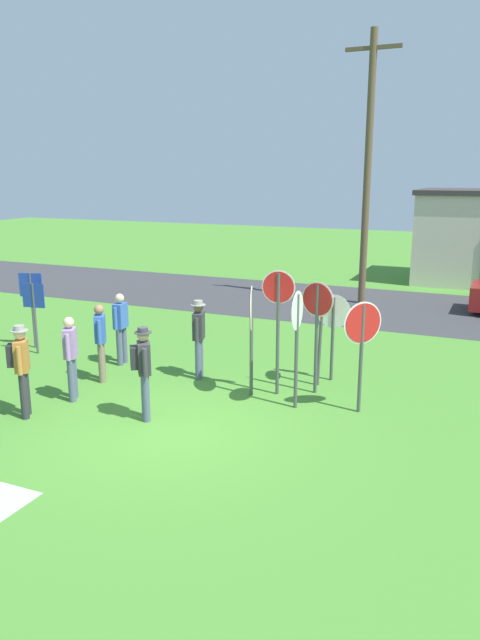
# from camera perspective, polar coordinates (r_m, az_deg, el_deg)

# --- Properties ---
(ground_plane) EXTENTS (80.00, 80.00, 0.00)m
(ground_plane) POSITION_cam_1_polar(r_m,az_deg,el_deg) (10.79, -7.06, -10.31)
(ground_plane) COLOR #47842D
(street_asphalt) EXTENTS (60.00, 6.40, 0.01)m
(street_asphalt) POSITION_cam_1_polar(r_m,az_deg,el_deg) (21.12, 9.21, 1.59)
(street_asphalt) COLOR #38383A
(street_asphalt) RESTS_ON ground
(utility_pole) EXTENTS (1.80, 0.24, 8.84)m
(utility_pole) POSITION_cam_1_polar(r_m,az_deg,el_deg) (20.88, 12.03, 14.06)
(utility_pole) COLOR brown
(utility_pole) RESTS_ON ground
(stop_sign_nearest) EXTENTS (0.69, 0.18, 2.31)m
(stop_sign_nearest) POSITION_cam_1_polar(r_m,az_deg,el_deg) (12.06, 7.31, 0.12)
(stop_sign_nearest) COLOR #474C4C
(stop_sign_nearest) RESTS_ON ground
(stop_sign_rear_left) EXTENTS (0.07, 0.74, 2.28)m
(stop_sign_rear_left) POSITION_cam_1_polar(r_m,az_deg,el_deg) (11.24, 5.41, -0.88)
(stop_sign_rear_left) COLOR #474C4C
(stop_sign_rear_left) RESTS_ON ground
(stop_sign_leaning_right) EXTENTS (0.56, 0.58, 2.13)m
(stop_sign_leaning_right) POSITION_cam_1_polar(r_m,az_deg,el_deg) (11.23, 11.51, -1.64)
(stop_sign_leaning_right) COLOR #474C4C
(stop_sign_leaning_right) RESTS_ON ground
(stop_sign_center_cluster) EXTENTS (0.17, 0.61, 2.03)m
(stop_sign_center_cluster) POSITION_cam_1_polar(r_m,az_deg,el_deg) (12.57, 7.67, -0.32)
(stop_sign_center_cluster) COLOR #474C4C
(stop_sign_center_cluster) RESTS_ON ground
(stop_sign_far_back) EXTENTS (0.66, 0.14, 2.55)m
(stop_sign_far_back) POSITION_cam_1_polar(r_m,az_deg,el_deg) (11.88, 3.63, 0.71)
(stop_sign_far_back) COLOR #474C4C
(stop_sign_far_back) RESTS_ON ground
(stop_sign_rear_right) EXTENTS (0.31, 0.83, 2.25)m
(stop_sign_rear_right) POSITION_cam_1_polar(r_m,az_deg,el_deg) (11.83, 1.08, -0.08)
(stop_sign_rear_right) COLOR #474C4C
(stop_sign_rear_right) RESTS_ON ground
(stop_sign_tallest) EXTENTS (0.73, 0.08, 1.90)m
(stop_sign_tallest) POSITION_cam_1_polar(r_m,az_deg,el_deg) (12.95, 8.83, -0.26)
(stop_sign_tallest) COLOR #474C4C
(stop_sign_tallest) RESTS_ON ground
(person_holding_notes) EXTENTS (0.26, 0.57, 1.69)m
(person_holding_notes) POSITION_cam_1_polar(r_m,az_deg,el_deg) (14.26, -11.24, -0.45)
(person_holding_notes) COLOR #4C5670
(person_holding_notes) RESTS_ON ground
(person_on_left) EXTENTS (0.38, 0.49, 1.69)m
(person_on_left) POSITION_cam_1_polar(r_m,az_deg,el_deg) (13.18, -13.09, -1.72)
(person_on_left) COLOR #7A6B56
(person_on_left) RESTS_ON ground
(person_in_dark_shirt) EXTENTS (0.36, 0.51, 1.69)m
(person_in_dark_shirt) POSITION_cam_1_polar(r_m,az_deg,el_deg) (12.21, -15.76, -3.10)
(person_in_dark_shirt) COLOR #4C5670
(person_in_dark_shirt) RESTS_ON ground
(person_with_sunhat) EXTENTS (0.32, 0.55, 1.74)m
(person_with_sunhat) POSITION_cam_1_polar(r_m,az_deg,el_deg) (13.06, -3.93, -1.37)
(person_with_sunhat) COLOR #4C5670
(person_with_sunhat) RESTS_ON ground
(person_in_blue) EXTENTS (0.46, 0.49, 1.74)m
(person_in_blue) POSITION_cam_1_polar(r_m,az_deg,el_deg) (11.63, -20.06, -3.97)
(person_in_blue) COLOR #2D2D33
(person_in_blue) RESTS_ON ground
(person_near_signs) EXTENTS (0.47, 0.49, 1.74)m
(person_near_signs) POSITION_cam_1_polar(r_m,az_deg,el_deg) (10.94, -9.18, -4.38)
(person_near_signs) COLOR #4C5670
(person_near_signs) RESTS_ON ground
(info_panel_leftmost) EXTENTS (0.58, 0.20, 1.95)m
(info_panel_leftmost) POSITION_cam_1_polar(r_m,az_deg,el_deg) (16.13, -19.17, 2.12)
(info_panel_leftmost) COLOR #4C4C51
(info_panel_leftmost) RESTS_ON ground
(info_panel_middle) EXTENTS (0.60, 0.11, 1.78)m
(info_panel_middle) POSITION_cam_1_polar(r_m,az_deg,el_deg) (15.60, -18.96, 1.31)
(info_panel_middle) COLOR #4C4C51
(info_panel_middle) RESTS_ON ground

